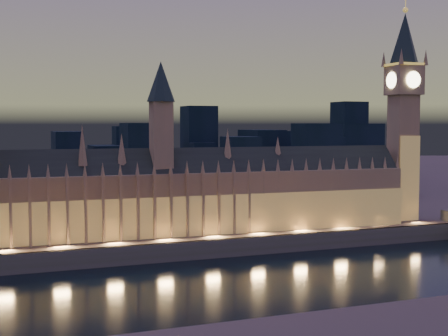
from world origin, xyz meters
name	(u,v)px	position (x,y,z in m)	size (l,w,h in m)	color
ground_plane	(264,279)	(0.00, 0.00, 0.00)	(2000.00, 2000.00, 0.00)	black
north_bank	(77,171)	(0.00, 520.00, 4.00)	(2000.00, 960.00, 8.00)	#45483B
embankment_wall	(225,248)	(0.00, 41.00, 4.00)	(2000.00, 2.50, 8.00)	#4B5740
palace_of_westminster	(202,193)	(-3.44, 61.74, 26.37)	(202.00, 27.16, 78.00)	#887E5B
elizabeth_tower	(404,98)	(108.00, 61.93, 71.58)	(18.00, 18.00, 113.86)	#887E5B
city_backdrop	(173,161)	(35.50, 244.77, 30.01)	(467.36, 215.63, 71.07)	black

